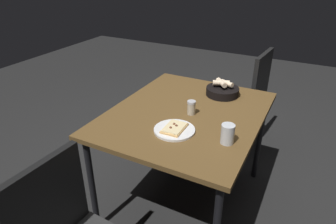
% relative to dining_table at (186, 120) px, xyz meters
% --- Properties ---
extents(ground, '(8.00, 8.00, 0.00)m').
position_rel_dining_table_xyz_m(ground, '(0.00, 0.00, -0.69)').
color(ground, black).
extents(dining_table, '(1.16, 0.95, 0.76)m').
position_rel_dining_table_xyz_m(dining_table, '(0.00, 0.00, 0.00)').
color(dining_table, brown).
rests_on(dining_table, ground).
extents(pizza_plate, '(0.24, 0.24, 0.04)m').
position_rel_dining_table_xyz_m(pizza_plate, '(-0.26, -0.04, 0.07)').
color(pizza_plate, white).
rests_on(pizza_plate, dining_table).
extents(bread_basket, '(0.24, 0.24, 0.12)m').
position_rel_dining_table_xyz_m(bread_basket, '(0.37, -0.12, 0.10)').
color(bread_basket, black).
rests_on(bread_basket, dining_table).
extents(beer_glass, '(0.07, 0.07, 0.11)m').
position_rel_dining_table_xyz_m(beer_glass, '(-0.23, -0.35, 0.11)').
color(beer_glass, silver).
rests_on(beer_glass, dining_table).
extents(pepper_shaker, '(0.05, 0.05, 0.09)m').
position_rel_dining_table_xyz_m(pepper_shaker, '(-0.02, -0.04, 0.10)').
color(pepper_shaker, '#BFB299').
rests_on(pepper_shaker, dining_table).
extents(chair_far, '(0.48, 0.48, 0.94)m').
position_rel_dining_table_xyz_m(chair_far, '(0.97, -0.18, -0.17)').
color(chair_far, black).
rests_on(chair_far, ground).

